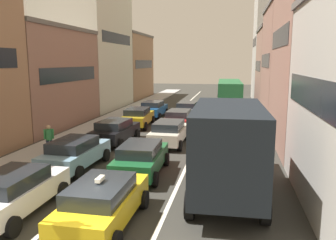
{
  "coord_description": "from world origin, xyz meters",
  "views": [
    {
      "loc": [
        3.85,
        -7.92,
        5.12
      ],
      "look_at": [
        0.0,
        12.0,
        1.6
      ],
      "focal_mm": 36.22,
      "sensor_mm": 36.0,
      "label": 1
    }
  ],
  "objects_px": {
    "hatchback_centre_lane_third": "(169,132)",
    "sedan_left_lane_fourth": "(138,117)",
    "removalist_box_truck": "(228,145)",
    "coupe_centre_lane_fourth": "(179,119)",
    "sedan_left_lane_fifth": "(153,109)",
    "pedestrian_near_kerb": "(49,138)",
    "sedan_left_lane_third": "(115,131)",
    "bus_mid_queue_primary": "(229,91)",
    "sedan_centre_lane_fifth": "(188,109)",
    "sedan_right_lane_behind_truck": "(225,135)",
    "sedan_centre_lane_second": "(141,158)",
    "wagon_left_lane_second": "(75,153)",
    "taxi_centre_lane_front": "(103,202)",
    "sedan_left_lane_front": "(14,191)"
  },
  "relations": [
    {
      "from": "sedan_left_lane_fourth",
      "to": "sedan_right_lane_behind_truck",
      "type": "height_order",
      "value": "same"
    },
    {
      "from": "sedan_left_lane_third",
      "to": "bus_mid_queue_primary",
      "type": "relative_size",
      "value": 0.42
    },
    {
      "from": "sedan_centre_lane_second",
      "to": "sedan_left_lane_fifth",
      "type": "height_order",
      "value": "same"
    },
    {
      "from": "sedan_left_lane_fourth",
      "to": "bus_mid_queue_primary",
      "type": "height_order",
      "value": "bus_mid_queue_primary"
    },
    {
      "from": "sedan_left_lane_fourth",
      "to": "sedan_left_lane_fifth",
      "type": "relative_size",
      "value": 1.0
    },
    {
      "from": "sedan_left_lane_fifth",
      "to": "sedan_right_lane_behind_truck",
      "type": "distance_m",
      "value": 12.35
    },
    {
      "from": "wagon_left_lane_second",
      "to": "coupe_centre_lane_fourth",
      "type": "xyz_separation_m",
      "value": [
        3.38,
        10.46,
        0.0
      ]
    },
    {
      "from": "bus_mid_queue_primary",
      "to": "sedan_right_lane_behind_truck",
      "type": "bearing_deg",
      "value": 178.28
    },
    {
      "from": "sedan_right_lane_behind_truck",
      "to": "bus_mid_queue_primary",
      "type": "bearing_deg",
      "value": 3.77
    },
    {
      "from": "sedan_centre_lane_second",
      "to": "coupe_centre_lane_fourth",
      "type": "xyz_separation_m",
      "value": [
        0.04,
        10.68,
        0.0
      ]
    },
    {
      "from": "coupe_centre_lane_fourth",
      "to": "sedan_left_lane_fifth",
      "type": "xyz_separation_m",
      "value": [
        -3.26,
        5.19,
        0.0
      ]
    },
    {
      "from": "bus_mid_queue_primary",
      "to": "sedan_left_lane_fourth",
      "type": "bearing_deg",
      "value": 151.79
    },
    {
      "from": "taxi_centre_lane_front",
      "to": "sedan_centre_lane_second",
      "type": "relative_size",
      "value": 0.99
    },
    {
      "from": "hatchback_centre_lane_third",
      "to": "taxi_centre_lane_front",
      "type": "bearing_deg",
      "value": -179.45
    },
    {
      "from": "sedan_centre_lane_second",
      "to": "coupe_centre_lane_fourth",
      "type": "relative_size",
      "value": 1.0
    },
    {
      "from": "sedan_centre_lane_fifth",
      "to": "pedestrian_near_kerb",
      "type": "relative_size",
      "value": 2.64
    },
    {
      "from": "hatchback_centre_lane_third",
      "to": "coupe_centre_lane_fourth",
      "type": "relative_size",
      "value": 1.0
    },
    {
      "from": "bus_mid_queue_primary",
      "to": "pedestrian_near_kerb",
      "type": "relative_size",
      "value": 6.37
    },
    {
      "from": "removalist_box_truck",
      "to": "sedan_left_lane_fourth",
      "type": "bearing_deg",
      "value": 28.01
    },
    {
      "from": "coupe_centre_lane_fourth",
      "to": "sedan_left_lane_front",
      "type": "bearing_deg",
      "value": 169.6
    },
    {
      "from": "sedan_left_lane_fifth",
      "to": "pedestrian_near_kerb",
      "type": "relative_size",
      "value": 2.62
    },
    {
      "from": "wagon_left_lane_second",
      "to": "sedan_left_lane_third",
      "type": "bearing_deg",
      "value": 1.14
    },
    {
      "from": "taxi_centre_lane_front",
      "to": "sedan_left_lane_front",
      "type": "xyz_separation_m",
      "value": [
        -3.27,
        0.25,
        -0.0
      ]
    },
    {
      "from": "bus_mid_queue_primary",
      "to": "sedan_left_lane_fifth",
      "type": "bearing_deg",
      "value": 141.61
    },
    {
      "from": "hatchback_centre_lane_third",
      "to": "sedan_right_lane_behind_truck",
      "type": "xyz_separation_m",
      "value": [
        3.42,
        -0.21,
        0.0
      ]
    },
    {
      "from": "sedan_centre_lane_second",
      "to": "sedan_left_lane_third",
      "type": "distance_m",
      "value": 6.46
    },
    {
      "from": "sedan_left_lane_fifth",
      "to": "coupe_centre_lane_fourth",
      "type": "bearing_deg",
      "value": -146.52
    },
    {
      "from": "sedan_left_lane_front",
      "to": "coupe_centre_lane_fourth",
      "type": "distance_m",
      "value": 15.74
    },
    {
      "from": "coupe_centre_lane_fourth",
      "to": "sedan_left_lane_fourth",
      "type": "bearing_deg",
      "value": 84.28
    },
    {
      "from": "sedan_centre_lane_second",
      "to": "pedestrian_near_kerb",
      "type": "bearing_deg",
      "value": 66.34
    },
    {
      "from": "sedan_left_lane_front",
      "to": "sedan_centre_lane_fifth",
      "type": "relative_size",
      "value": 0.98
    },
    {
      "from": "wagon_left_lane_second",
      "to": "taxi_centre_lane_front",
      "type": "bearing_deg",
      "value": -143.95
    },
    {
      "from": "sedan_left_lane_fourth",
      "to": "pedestrian_near_kerb",
      "type": "distance_m",
      "value": 9.1
    },
    {
      "from": "hatchback_centre_lane_third",
      "to": "sedan_right_lane_behind_truck",
      "type": "bearing_deg",
      "value": -92.66
    },
    {
      "from": "pedestrian_near_kerb",
      "to": "taxi_centre_lane_front",
      "type": "bearing_deg",
      "value": 8.47
    },
    {
      "from": "pedestrian_near_kerb",
      "to": "hatchback_centre_lane_third",
      "type": "bearing_deg",
      "value": 87.99
    },
    {
      "from": "hatchback_centre_lane_third",
      "to": "coupe_centre_lane_fourth",
      "type": "height_order",
      "value": "same"
    },
    {
      "from": "sedan_centre_lane_second",
      "to": "sedan_left_lane_third",
      "type": "relative_size",
      "value": 0.99
    },
    {
      "from": "hatchback_centre_lane_third",
      "to": "coupe_centre_lane_fourth",
      "type": "distance_m",
      "value": 4.89
    },
    {
      "from": "sedan_left_lane_front",
      "to": "sedan_left_lane_fourth",
      "type": "relative_size",
      "value": 0.99
    },
    {
      "from": "wagon_left_lane_second",
      "to": "sedan_right_lane_behind_truck",
      "type": "height_order",
      "value": "same"
    },
    {
      "from": "sedan_left_lane_front",
      "to": "bus_mid_queue_primary",
      "type": "relative_size",
      "value": 0.41
    },
    {
      "from": "sedan_left_lane_fourth",
      "to": "sedan_right_lane_behind_truck",
      "type": "distance_m",
      "value": 8.87
    },
    {
      "from": "hatchback_centre_lane_third",
      "to": "sedan_left_lane_fourth",
      "type": "xyz_separation_m",
      "value": [
        -3.54,
        5.29,
        0.0
      ]
    },
    {
      "from": "sedan_left_lane_front",
      "to": "sedan_centre_lane_second",
      "type": "distance_m",
      "value": 5.67
    },
    {
      "from": "sedan_right_lane_behind_truck",
      "to": "taxi_centre_lane_front",
      "type": "bearing_deg",
      "value": 165.43
    },
    {
      "from": "sedan_centre_lane_fifth",
      "to": "pedestrian_near_kerb",
      "type": "height_order",
      "value": "pedestrian_near_kerb"
    },
    {
      "from": "removalist_box_truck",
      "to": "pedestrian_near_kerb",
      "type": "height_order",
      "value": "removalist_box_truck"
    },
    {
      "from": "wagon_left_lane_second",
      "to": "sedan_left_lane_third",
      "type": "distance_m",
      "value": 5.36
    },
    {
      "from": "removalist_box_truck",
      "to": "hatchback_centre_lane_third",
      "type": "height_order",
      "value": "removalist_box_truck"
    }
  ]
}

